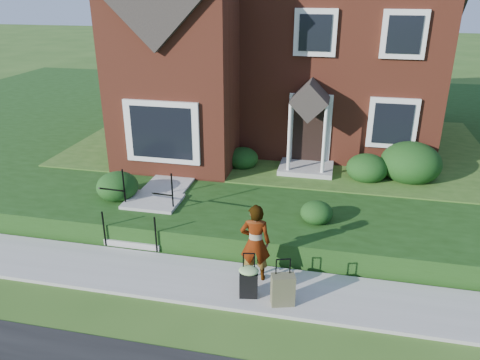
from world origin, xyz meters
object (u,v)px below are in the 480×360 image
(woman, at_px, (255,243))
(suitcase_black, at_px, (249,280))
(front_steps, at_px, (147,215))
(suitcase_olive, at_px, (283,290))

(woman, bearing_deg, suitcase_black, 82.22)
(front_steps, distance_m, woman, 3.48)
(front_steps, xyz_separation_m, woman, (3.09, -1.54, 0.47))
(woman, relative_size, suitcase_olive, 1.76)
(woman, distance_m, suitcase_black, 0.82)
(front_steps, xyz_separation_m, suitcase_black, (3.08, -2.20, -0.02))
(front_steps, relative_size, woman, 1.17)
(suitcase_olive, bearing_deg, front_steps, 131.96)
(front_steps, relative_size, suitcase_olive, 2.06)
(suitcase_black, distance_m, suitcase_olive, 0.70)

